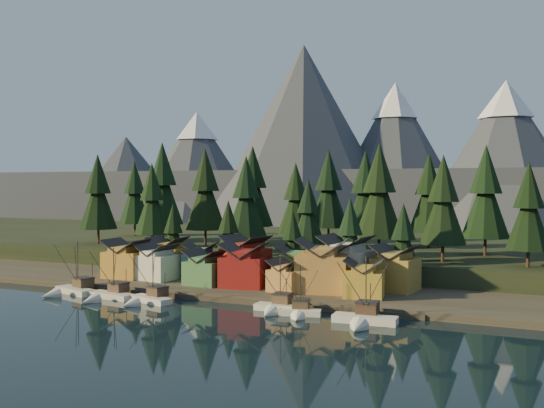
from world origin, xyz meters
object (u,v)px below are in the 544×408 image
at_px(boat_0, 70,284).
at_px(boat_1, 107,289).
at_px(house_back_0, 168,255).
at_px(house_back_1, 201,260).
at_px(boat_6, 363,311).
at_px(house_front_1, 157,261).
at_px(boat_4, 277,300).
at_px(boat_5, 299,305).
at_px(house_front_0, 126,257).
at_px(boat_2, 146,292).

relative_size(boat_0, boat_1, 1.06).
xyz_separation_m(house_back_0, house_back_1, (10.68, -2.22, -0.46)).
distance_m(boat_6, house_front_1, 57.41).
height_order(boat_4, boat_5, boat_4).
bearing_deg(boat_1, house_back_0, 104.28).
height_order(boat_0, house_front_1, boat_0).
relative_size(boat_4, house_back_0, 1.25).
bearing_deg(house_front_0, boat_4, -20.90).
distance_m(boat_2, house_back_0, 29.33).
height_order(boat_5, boat_6, boat_6).
relative_size(house_front_0, house_front_1, 1.09).
bearing_deg(boat_5, boat_0, 165.95).
xyz_separation_m(boat_1, house_back_0, (-2.39, 26.07, 4.18)).
distance_m(house_front_1, house_back_1, 10.15).
bearing_deg(boat_6, boat_4, 166.24).
bearing_deg(house_back_0, boat_1, -88.67).
bearing_deg(boat_4, boat_5, -19.62).
distance_m(boat_5, house_front_1, 45.36).
distance_m(boat_0, house_front_1, 20.24).
xyz_separation_m(boat_1, boat_5, (42.10, 1.09, -0.08)).
relative_size(house_front_1, house_back_0, 0.95).
bearing_deg(house_back_1, house_back_0, 154.43).
xyz_separation_m(boat_2, boat_5, (32.16, 1.31, -0.15)).
height_order(boat_4, house_front_1, boat_4).
relative_size(boat_6, house_back_1, 1.41).
height_order(boat_1, house_front_1, boat_1).
bearing_deg(boat_6, boat_0, 176.10).
height_order(boat_4, house_back_0, house_back_0).
height_order(boat_4, house_back_1, boat_4).
height_order(boat_4, house_front_0, house_front_0).
bearing_deg(boat_5, house_front_0, 147.95).
relative_size(boat_1, boat_4, 1.04).
bearing_deg(boat_4, house_front_0, 162.25).
xyz_separation_m(boat_2, house_front_0, (-18.41, 17.82, 4.07)).
bearing_deg(house_front_0, house_back_0, 51.27).
distance_m(boat_4, boat_5, 5.52).
relative_size(boat_5, house_back_1, 1.13).
relative_size(boat_4, house_front_1, 1.31).
xyz_separation_m(boat_5, house_front_1, (-41.98, 16.75, 3.81)).
bearing_deg(boat_5, house_back_1, 132.08).
distance_m(boat_0, boat_6, 65.23).
height_order(boat_1, house_front_0, house_front_0).
xyz_separation_m(boat_5, boat_6, (12.29, -1.65, 0.32)).
height_order(boat_6, house_front_0, boat_6).
xyz_separation_m(house_front_1, house_back_1, (8.18, 6.02, -0.01)).
bearing_deg(house_front_0, boat_2, -47.08).
bearing_deg(boat_0, boat_1, 11.42).
distance_m(boat_0, house_back_1, 29.87).
relative_size(boat_1, boat_5, 1.16).
distance_m(boat_6, house_back_0, 62.84).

